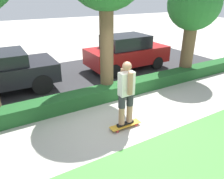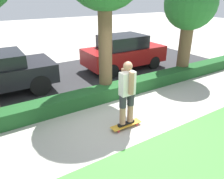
% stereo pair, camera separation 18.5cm
% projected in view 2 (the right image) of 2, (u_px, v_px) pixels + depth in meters
% --- Properties ---
extents(ground_plane, '(60.00, 60.00, 0.00)m').
position_uv_depth(ground_plane, '(124.00, 122.00, 6.29)').
color(ground_plane, '#ADA89E').
extents(street_asphalt, '(15.93, 5.00, 0.01)m').
position_uv_depth(street_asphalt, '(69.00, 78.00, 9.54)').
color(street_asphalt, '#2D2D30').
rests_on(street_asphalt, ground_plane).
extents(hedge_row, '(15.93, 0.60, 0.46)m').
position_uv_depth(hedge_row, '(97.00, 95.00, 7.44)').
color(hedge_row, '#1E5123').
rests_on(hedge_row, ground_plane).
extents(skateboard, '(0.90, 0.24, 0.10)m').
position_uv_depth(skateboard, '(126.00, 125.00, 6.02)').
color(skateboard, gold).
rests_on(skateboard, ground_plane).
extents(skater_person, '(0.51, 0.46, 1.79)m').
position_uv_depth(skater_person, '(127.00, 93.00, 5.63)').
color(skater_person, black).
rests_on(skater_person, skateboard).
extents(tree_far, '(2.10, 2.10, 4.10)m').
position_uv_depth(tree_far, '(190.00, 7.00, 8.74)').
color(tree_far, brown).
rests_on(tree_far, ground_plane).
extents(parked_car_middle, '(3.93, 1.82, 1.63)m').
position_uv_depth(parked_car_middle, '(124.00, 52.00, 10.50)').
color(parked_car_middle, maroon).
rests_on(parked_car_middle, ground_plane).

